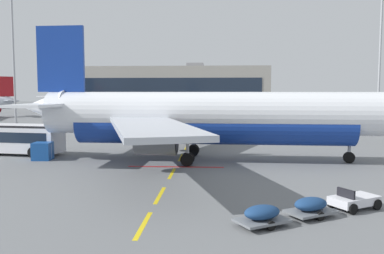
{
  "coord_description": "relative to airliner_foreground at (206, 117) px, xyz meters",
  "views": [
    {
      "loc": [
        21.42,
        -11.02,
        6.22
      ],
      "look_at": [
        18.76,
        31.68,
        2.48
      ],
      "focal_mm": 37.9,
      "sensor_mm": 36.0,
      "label": 1
    }
  ],
  "objects": [
    {
      "name": "ground",
      "position": [
        19.55,
        14.82,
        -3.95
      ],
      "size": [
        400.0,
        400.0,
        0.0
      ],
      "primitive_type": "plane",
      "color": "slate"
    },
    {
      "name": "apron_paint_markings",
      "position": [
        -2.45,
        11.27,
        -3.95
      ],
      "size": [
        8.0,
        92.69,
        0.01
      ],
      "color": "yellow",
      "rests_on": "ground"
    },
    {
      "name": "airliner_foreground",
      "position": [
        0.0,
        0.0,
        0.0
      ],
      "size": [
        34.76,
        34.61,
        12.2
      ],
      "color": "white",
      "rests_on": "ground"
    },
    {
      "name": "airliner_mid_left",
      "position": [
        -35.66,
        81.38,
        -0.17
      ],
      "size": [
        33.03,
        32.25,
        11.67
      ],
      "color": "white",
      "rests_on": "ground"
    },
    {
      "name": "airliner_far_center",
      "position": [
        39.66,
        68.36,
        -0.49
      ],
      "size": [
        29.3,
        27.87,
        10.68
      ],
      "color": "white",
      "rests_on": "ground"
    },
    {
      "name": "apron_shuttle_bus",
      "position": [
        -20.22,
        2.6,
        -2.2
      ],
      "size": [
        12.29,
        4.49,
        3.0
      ],
      "color": "silver",
      "rests_on": "ground"
    },
    {
      "name": "fuel_service_truck",
      "position": [
        7.21,
        21.18,
        -2.3
      ],
      "size": [
        5.25,
        7.34,
        3.14
      ],
      "color": "black",
      "rests_on": "ground"
    },
    {
      "name": "baggage_train",
      "position": [
        5.66,
        -16.16,
        -3.42
      ],
      "size": [
        8.11,
        5.71,
        1.14
      ],
      "color": "silver",
      "rests_on": "ground"
    },
    {
      "name": "uld_cargo_container",
      "position": [
        -14.95,
        -0.47,
        -3.15
      ],
      "size": [
        1.7,
        1.66,
        1.6
      ],
      "color": "#194C9E",
      "rests_on": "ground"
    },
    {
      "name": "apron_light_mast_near",
      "position": [
        -35.61,
        35.13,
        11.81
      ],
      "size": [
        1.8,
        1.8,
        25.41
      ],
      "color": "slate",
      "rests_on": "ground"
    },
    {
      "name": "apron_light_mast_far",
      "position": [
        28.94,
        36.24,
        12.93
      ],
      "size": [
        1.8,
        1.8,
        27.47
      ],
      "color": "slate",
      "rests_on": "ground"
    },
    {
      "name": "terminal_satellite",
      "position": [
        -18.22,
        111.5,
        3.53
      ],
      "size": [
        74.05,
        22.48,
        16.52
      ],
      "color": "#9E998E",
      "rests_on": "ground"
    }
  ]
}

